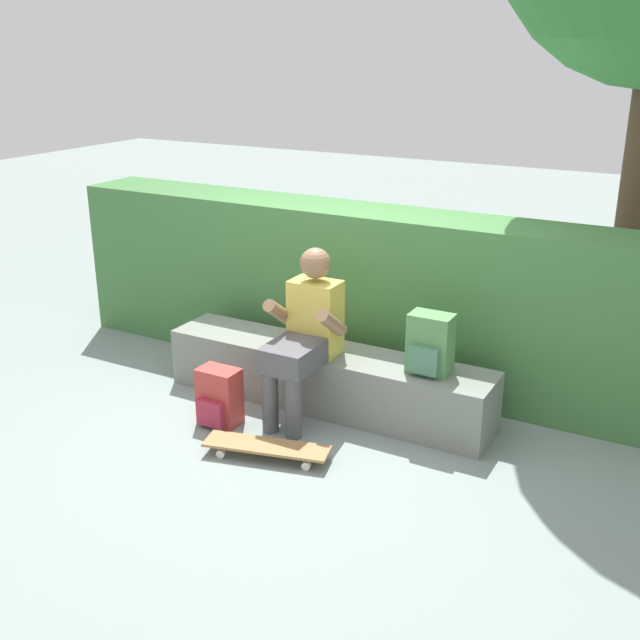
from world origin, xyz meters
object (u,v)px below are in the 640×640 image
(person_skater, at_px, (305,331))
(backpack_on_ground, at_px, (219,398))
(bench_main, at_px, (327,378))
(skateboard_near_person, at_px, (267,447))
(backpack_on_bench, at_px, (430,345))

(person_skater, distance_m, backpack_on_ground, 0.74)
(backpack_on_ground, bearing_deg, bench_main, 49.96)
(person_skater, bearing_deg, backpack_on_ground, -139.37)
(skateboard_near_person, height_order, backpack_on_ground, backpack_on_ground)
(skateboard_near_person, distance_m, backpack_on_bench, 1.24)
(bench_main, relative_size, backpack_on_ground, 6.05)
(person_skater, bearing_deg, bench_main, 76.43)
(person_skater, bearing_deg, backpack_on_bench, 13.95)
(person_skater, xyz_separation_m, backpack_on_ground, (-0.46, -0.39, -0.43))
(bench_main, relative_size, person_skater, 2.06)
(skateboard_near_person, bearing_deg, person_skater, 96.96)
(bench_main, xyz_separation_m, backpack_on_ground, (-0.51, -0.60, -0.02))
(backpack_on_bench, distance_m, backpack_on_ground, 1.47)
(person_skater, height_order, backpack_on_bench, person_skater)
(bench_main, relative_size, backpack_on_bench, 6.05)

